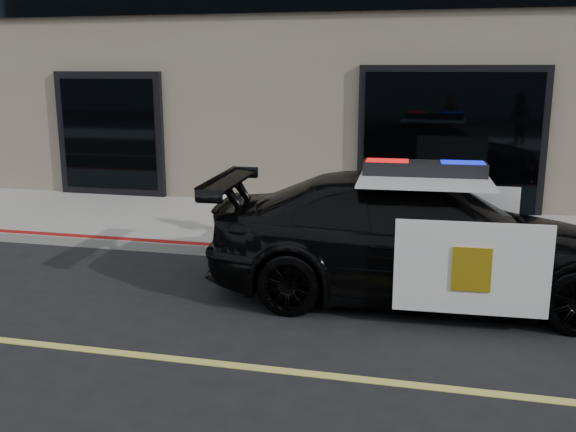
# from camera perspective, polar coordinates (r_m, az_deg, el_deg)

# --- Properties ---
(ground) EXTENTS (120.00, 120.00, 0.00)m
(ground) POSITION_cam_1_polar(r_m,az_deg,el_deg) (6.26, 23.53, -14.94)
(ground) COLOR black
(ground) RESTS_ON ground
(sidewalk_n) EXTENTS (60.00, 3.50, 0.15)m
(sidewalk_n) POSITION_cam_1_polar(r_m,az_deg,el_deg) (11.12, 19.03, -2.00)
(sidewalk_n) COLOR gray
(sidewalk_n) RESTS_ON ground
(police_car) EXTENTS (2.71, 5.48, 1.72)m
(police_car) POSITION_cam_1_polar(r_m,az_deg,el_deg) (8.12, 11.76, -1.86)
(police_car) COLOR black
(police_car) RESTS_ON ground
(fire_hydrant) EXTENTS (0.34, 0.48, 0.76)m
(fire_hydrant) POSITION_cam_1_polar(r_m,az_deg,el_deg) (10.74, -5.81, 0.52)
(fire_hydrant) COLOR white
(fire_hydrant) RESTS_ON sidewalk_n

